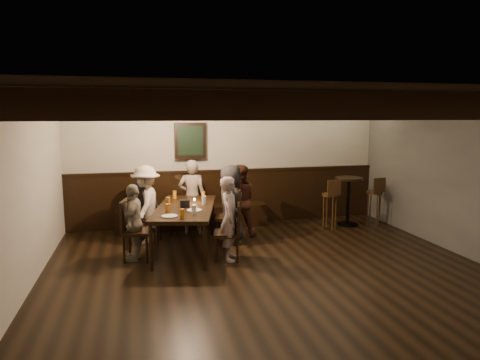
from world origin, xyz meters
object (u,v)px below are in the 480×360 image
object	(u,v)px
person_bench_centre	(192,197)
person_right_near	(231,204)
person_right_far	(230,219)
person_left_far	(134,222)
person_bench_left	(143,204)
high_top_table	(348,194)
person_bench_right	(239,200)
dining_table	(185,210)
bar_stool_right	(374,208)
chair_left_near	(149,228)
chair_right_far	(228,243)
chair_left_far	(137,242)
person_left_near	(146,204)
bar_stool_left	(330,211)
chair_right_near	(229,226)

from	to	relation	value
person_bench_centre	person_right_near	xyz separation A→B (m)	(0.59, -0.76, -0.02)
person_right_far	person_left_far	bearing A→B (deg)	90.00
person_bench_left	person_right_far	bearing A→B (deg)	140.71
person_bench_left	high_top_table	distance (m)	4.12
person_bench_right	high_top_table	size ratio (longest dim) A/B	1.35
dining_table	bar_stool_right	size ratio (longest dim) A/B	2.14
chair_left_near	person_right_far	distance (m)	1.77
chair_right_far	person_bench_right	size ratio (longest dim) A/B	0.66
dining_table	person_right_near	bearing A→B (deg)	30.96
chair_left_far	person_bench_right	size ratio (longest dim) A/B	0.70
dining_table	person_bench_centre	size ratio (longest dim) A/B	1.51
high_top_table	person_right_near	bearing A→B (deg)	-166.23
chair_left_near	person_left_near	distance (m)	0.42
person_bench_centre	high_top_table	size ratio (longest dim) A/B	1.43
person_left_near	person_bench_left	bearing A→B (deg)	-161.57
person_left_far	chair_right_far	bearing A→B (deg)	90.00
chair_left_near	person_bench_centre	bearing A→B (deg)	129.85
person_bench_left	bar_stool_right	bearing A→B (deg)	-170.90
person_bench_left	person_left_near	size ratio (longest dim) A/B	0.87
chair_right_far	high_top_table	distance (m)	3.24
person_bench_right	person_bench_left	bearing A→B (deg)	-0.00
person_bench_left	person_left_near	bearing A→B (deg)	108.43
person_bench_centre	dining_table	bearing A→B (deg)	90.00
person_right_far	bar_stool_left	bearing A→B (deg)	-47.30
chair_right_near	person_left_near	distance (m)	1.52
person_right_near	person_bench_centre	bearing A→B (deg)	51.34
dining_table	person_left_far	world-z (taller)	person_left_far
person_left_far	person_bench_right	bearing A→B (deg)	129.29
person_left_far	dining_table	bearing A→B (deg)	120.96
person_bench_right	bar_stool_right	xyz separation A→B (m)	(2.86, 0.08, -0.30)
high_top_table	chair_right_near	bearing A→B (deg)	-166.51
person_bench_centre	person_left_near	world-z (taller)	person_bench_centre
person_bench_centre	bar_stool_left	distance (m)	2.74
high_top_table	bar_stool_left	xyz separation A→B (m)	(-0.50, -0.21, -0.28)
chair_left_far	person_right_near	size ratio (longest dim) A/B	0.68
dining_table	person_right_near	xyz separation A→B (m)	(0.83, 0.27, 0.01)
person_bench_centre	bar_stool_left	xyz separation A→B (m)	(2.70, -0.32, -0.34)
chair_right_far	bar_stool_left	xyz separation A→B (m)	(2.35, 1.30, 0.10)
person_bench_centre	person_left_near	size ratio (longest dim) A/B	1.03
person_bench_right	person_left_near	bearing A→B (deg)	15.26
dining_table	bar_stool_right	bearing A→B (deg)	23.98
person_bench_centre	person_bench_left	bearing A→B (deg)	9.46
person_left_near	person_bench_right	bearing A→B (deg)	105.26
person_bench_left	person_bench_centre	bearing A→B (deg)	-170.54
dining_table	chair_right_near	world-z (taller)	chair_right_near
person_left_near	person_bench_centre	bearing A→B (deg)	128.66
dining_table	person_left_near	distance (m)	0.87
person_bench_left	person_left_far	world-z (taller)	person_bench_left
chair_right_far	chair_right_near	bearing A→B (deg)	-0.12
chair_left_near	person_right_far	world-z (taller)	person_right_far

